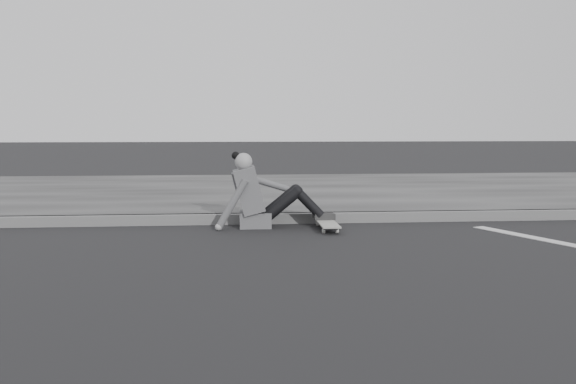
# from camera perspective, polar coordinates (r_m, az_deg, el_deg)

# --- Properties ---
(ground) EXTENTS (80.00, 80.00, 0.00)m
(ground) POSITION_cam_1_polar(r_m,az_deg,el_deg) (5.27, 6.01, -6.98)
(ground) COLOR black
(ground) RESTS_ON ground
(curb) EXTENTS (24.00, 0.16, 0.12)m
(curb) POSITION_cam_1_polar(r_m,az_deg,el_deg) (7.76, 2.32, -2.30)
(curb) COLOR #545454
(curb) RESTS_ON ground
(sidewalk) EXTENTS (24.00, 6.00, 0.12)m
(sidewalk) POSITION_cam_1_polar(r_m,az_deg,el_deg) (10.74, 0.22, 0.01)
(sidewalk) COLOR #343434
(sidewalk) RESTS_ON ground
(skateboard) EXTENTS (0.20, 0.78, 0.09)m
(skateboard) POSITION_cam_1_polar(r_m,az_deg,el_deg) (7.26, 3.47, -2.80)
(skateboard) COLOR #A2A29D
(skateboard) RESTS_ON ground
(seated_woman) EXTENTS (1.38, 0.46, 0.88)m
(seated_woman) POSITION_cam_1_polar(r_m,az_deg,el_deg) (7.40, -2.44, -0.37)
(seated_woman) COLOR #4C4C4E
(seated_woman) RESTS_ON ground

